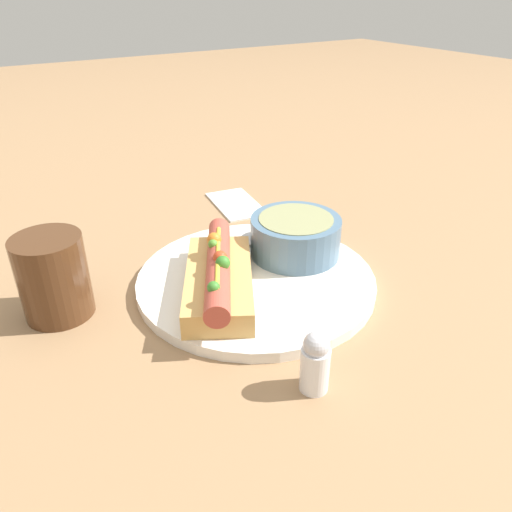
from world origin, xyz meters
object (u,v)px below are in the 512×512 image
hot_dog (219,277)px  spoon (244,245)px  soup_bowl (295,235)px  drinking_glass (53,277)px  salt_shaker (315,362)px

hot_dog → spoon: 0.11m
hot_dog → spoon: (-0.08, 0.08, -0.02)m
soup_bowl → drinking_glass: 0.30m
drinking_glass → hot_dog: bearing=65.0°
soup_bowl → spoon: soup_bowl is taller
hot_dog → salt_shaker: 0.17m
hot_dog → soup_bowl: (-0.03, 0.13, 0.01)m
hot_dog → drinking_glass: (-0.08, -0.16, 0.01)m
spoon → drinking_glass: size_ratio=1.48×
drinking_glass → soup_bowl: bearing=80.8°
hot_dog → spoon: size_ratio=1.33×
soup_bowl → salt_shaker: size_ratio=1.85×
drinking_glass → salt_shaker: drinking_glass is taller
hot_dog → soup_bowl: 0.13m
spoon → drinking_glass: drinking_glass is taller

